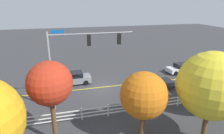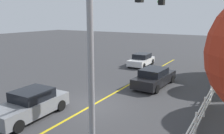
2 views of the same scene
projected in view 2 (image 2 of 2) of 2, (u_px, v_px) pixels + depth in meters
The scene contains 7 objects.
ground_plane at pixel (92, 105), 14.34m from camera, with size 120.00×120.00×0.00m, color #38383A.
lane_center_stripe at pixel (122, 88), 17.70m from camera, with size 28.00×0.16×0.01m, color gold.
signal_assembly at pixel (126, 20), 8.86m from camera, with size 7.82×0.38×7.54m.
car_0 at pixel (141, 60), 25.71m from camera, with size 4.13×1.97×1.37m.
car_1 at pixel (154, 77), 18.17m from camera, with size 4.88×2.13×1.47m.
car_2 at pixel (30, 104), 12.59m from camera, with size 4.46×2.03×1.51m.
white_rail_fence at pixel (208, 100), 13.59m from camera, with size 26.10×0.10×1.15m.
Camera 2 is at (10.95, 7.96, 5.45)m, focal length 36.82 mm.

